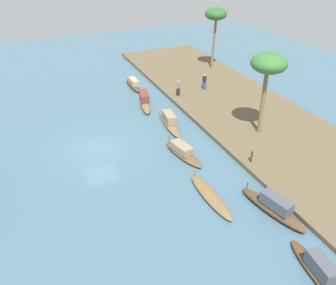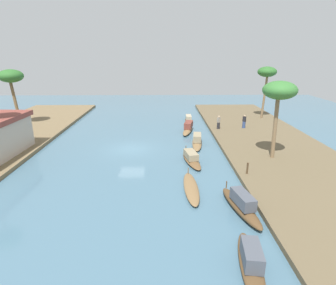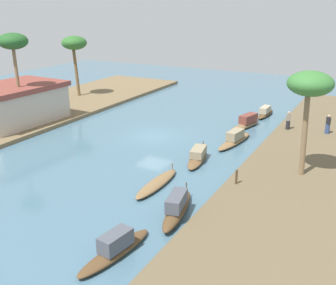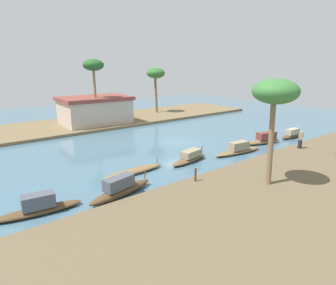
% 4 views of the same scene
% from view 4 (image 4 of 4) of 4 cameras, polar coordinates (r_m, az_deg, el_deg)
% --- Properties ---
extents(river_water, '(72.85, 72.85, 0.00)m').
position_cam_4_polar(river_water, '(30.28, 1.82, 0.26)').
color(river_water, '#476B7F').
rests_on(river_water, ground).
extents(riverbank_left, '(44.66, 10.46, 0.34)m').
position_cam_4_polar(riverbank_left, '(22.02, 26.49, -6.63)').
color(riverbank_left, brown).
rests_on(riverbank_left, ground).
extents(riverbank_right, '(44.66, 10.46, 0.34)m').
position_cam_4_polar(riverbank_right, '(41.73, -10.85, 4.32)').
color(riverbank_right, brown).
rests_on(riverbank_right, ground).
extents(sampan_near_left_bank, '(4.76, 1.86, 1.26)m').
position_cam_4_polar(sampan_near_left_bank, '(17.96, -9.25, -8.92)').
color(sampan_near_left_bank, brown).
rests_on(sampan_near_left_bank, river_water).
extents(sampan_midstream, '(4.30, 1.79, 0.93)m').
position_cam_4_polar(sampan_midstream, '(23.96, 4.29, -2.89)').
color(sampan_midstream, brown).
rests_on(sampan_midstream, river_water).
extents(sampan_downstream_large, '(4.23, 0.97, 0.98)m').
position_cam_4_polar(sampan_downstream_large, '(34.57, 23.24, 1.51)').
color(sampan_downstream_large, brown).
rests_on(sampan_downstream_large, river_water).
extents(sampan_with_tall_canopy, '(4.61, 1.51, 1.11)m').
position_cam_4_polar(sampan_with_tall_canopy, '(17.23, -24.01, -11.45)').
color(sampan_with_tall_canopy, brown).
rests_on(sampan_with_tall_canopy, river_water).
extents(sampan_with_red_awning, '(4.55, 1.93, 1.16)m').
position_cam_4_polar(sampan_with_red_awning, '(30.75, 18.22, 0.60)').
color(sampan_with_red_awning, brown).
rests_on(sampan_with_red_awning, river_water).
extents(sampan_foreground, '(4.83, 1.03, 0.75)m').
position_cam_4_polar(sampan_foreground, '(21.49, -6.65, -5.57)').
color(sampan_foreground, brown).
rests_on(sampan_foreground, river_water).
extents(sampan_upstream_small, '(5.35, 1.61, 1.07)m').
position_cam_4_polar(sampan_upstream_small, '(26.73, 13.57, -1.33)').
color(sampan_upstream_small, brown).
rests_on(sampan_upstream_small, river_water).
extents(person_by_mooring, '(0.48, 0.48, 1.59)m').
position_cam_4_polar(person_by_mooring, '(28.93, 24.44, 0.27)').
color(person_by_mooring, '#232328').
rests_on(person_by_mooring, riverbank_left).
extents(mooring_post, '(0.14, 0.14, 0.89)m').
position_cam_4_polar(mooring_post, '(19.11, 5.40, -6.27)').
color(mooring_post, '#4C3823').
rests_on(mooring_post, riverbank_left).
extents(palm_tree_left_near, '(2.74, 2.74, 6.58)m').
position_cam_4_polar(palm_tree_left_near, '(18.57, 20.27, 8.88)').
color(palm_tree_left_near, '#7F6647').
rests_on(palm_tree_left_near, riverbank_left).
extents(palm_tree_right_tall, '(2.87, 2.87, 6.87)m').
position_cam_4_polar(palm_tree_right_tall, '(46.50, -2.40, 13.17)').
color(palm_tree_right_tall, brown).
rests_on(palm_tree_right_tall, riverbank_right).
extents(palm_tree_right_short, '(2.53, 2.53, 8.01)m').
position_cam_4_polar(palm_tree_right_short, '(37.25, -14.37, 14.11)').
color(palm_tree_right_short, '#7F6647').
rests_on(palm_tree_right_short, riverbank_right).
extents(riverside_building, '(8.85, 6.39, 3.42)m').
position_cam_4_polar(riverside_building, '(38.91, -14.08, 6.22)').
color(riverside_building, '#C6B29E').
rests_on(riverside_building, riverbank_right).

